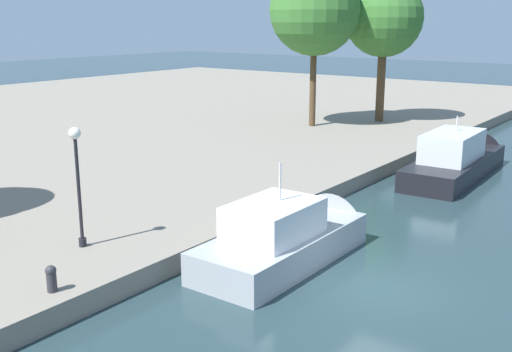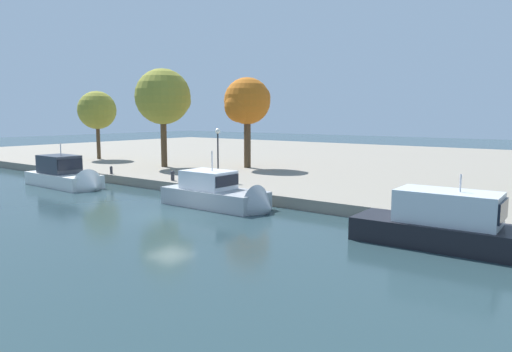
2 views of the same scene
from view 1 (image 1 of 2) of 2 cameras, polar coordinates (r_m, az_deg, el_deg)
The scene contains 7 objects.
ground_plane at distance 20.42m, azimuth 11.33°, elevation -10.38°, with size 220.00×220.00×0.00m, color #23383D.
motor_yacht_1 at distance 22.54m, azimuth 3.33°, elevation -5.98°, with size 8.33×2.96×4.74m.
motor_yacht_2 at distance 36.08m, azimuth 18.20°, elevation 1.33°, with size 10.99×3.26×4.40m.
mooring_bollard_1 at distance 18.97m, azimuth -18.41°, elevation -8.91°, with size 0.32×0.32×0.81m.
lamp_post at distance 21.65m, azimuth -16.18°, elevation 0.31°, with size 0.41×0.41×4.20m.
tree_0 at distance 48.33m, azimuth 11.38°, elevation 14.33°, with size 6.09×5.91×10.72m.
tree_1 at distance 45.58m, azimuth 5.49°, elevation 15.21°, with size 6.66×6.44×11.62m.
Camera 1 is at (-16.96, -7.61, 8.43)m, focal length 43.24 mm.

